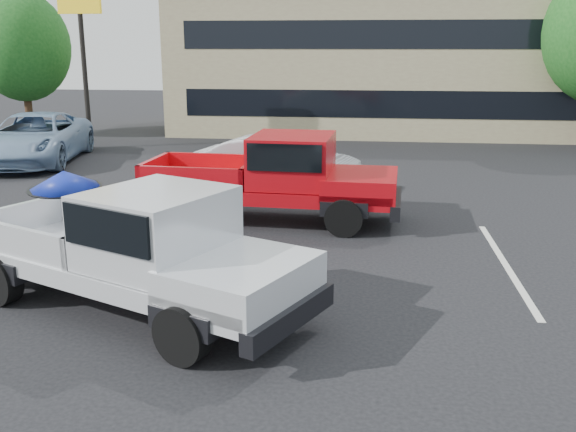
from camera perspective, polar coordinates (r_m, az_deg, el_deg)
name	(u,v)px	position (r m, az deg, el deg)	size (l,w,h in m)	color
ground	(333,300)	(10.06, 4.03, -7.43)	(90.00, 90.00, 0.00)	black
stripe_left	(181,252)	(12.40, -9.47, -3.19)	(0.12, 5.00, 0.01)	silver
stripe_right	(506,265)	(12.20, 18.78, -4.12)	(0.12, 5.00, 0.01)	silver
motel_building	(402,59)	(30.33, 10.14, 13.62)	(20.40, 8.40, 6.30)	tan
motel_sign	(81,21)	(25.52, -17.96, 16.17)	(1.60, 0.22, 6.00)	black
tree_left	(22,47)	(29.98, -22.55, 13.73)	(3.96, 3.96, 6.02)	#332114
tree_back	(484,32)	(33.76, 17.01, 15.39)	(4.68, 4.68, 7.11)	#332114
silver_pickup	(146,245)	(9.43, -12.50, -2.53)	(5.99, 4.17, 2.06)	black
red_pickup	(284,174)	(14.15, -0.31, 3.71)	(5.99, 2.45, 1.94)	black
silver_sedan	(279,164)	(17.26, -0.84, 4.66)	(1.55, 4.44, 1.46)	silver
blue_suv	(35,138)	(23.02, -21.61, 6.44)	(2.71, 5.87, 1.63)	#7B98B8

